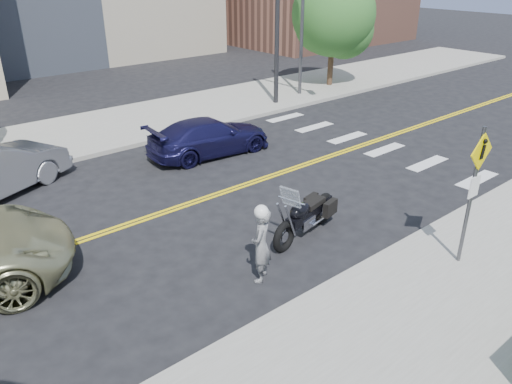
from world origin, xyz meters
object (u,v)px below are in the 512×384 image
at_px(motorcyclist, 261,243).
at_px(motorcycle, 306,207).
at_px(parked_car_blue, 210,136).
at_px(pedestrian_sign, 474,184).

xyz_separation_m(motorcyclist, motorcycle, (2.02, 0.73, -0.11)).
height_order(motorcycle, parked_car_blue, motorcycle).
relative_size(motorcyclist, parked_car_blue, 0.40).
height_order(pedestrian_sign, parked_car_blue, pedestrian_sign).
distance_m(motorcyclist, parked_car_blue, 7.56).
bearing_deg(motorcyclist, motorcycle, 164.13).
distance_m(pedestrian_sign, motorcycle, 3.69).
bearing_deg(motorcyclist, pedestrian_sign, 110.32).
relative_size(motorcycle, parked_car_blue, 0.57).
bearing_deg(pedestrian_sign, motorcyclist, 146.15).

